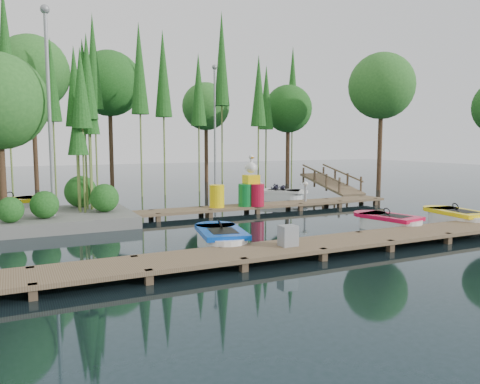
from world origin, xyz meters
name	(u,v)px	position (x,y,z in m)	size (l,w,h in m)	color
ground_plane	(233,226)	(0.00, 0.00, 0.00)	(90.00, 90.00, 0.00)	#1C2D34
near_dock	(308,246)	(0.00, -4.50, 0.23)	(18.00, 1.50, 0.50)	brown
far_dock	(229,208)	(1.00, 2.50, 0.23)	(15.00, 1.20, 0.50)	brown
island	(23,132)	(-6.30, 3.29, 3.18)	(6.20, 4.20, 6.75)	slate
tree_screen	(109,77)	(-2.04, 10.60, 6.12)	(34.42, 18.53, 10.31)	#462F1E
lamp_island	(49,99)	(-5.50, 2.50, 4.26)	(0.30, 0.30, 7.25)	gray
lamp_rear	(215,117)	(4.00, 11.00, 4.26)	(0.30, 0.30, 7.25)	gray
ramp	(331,183)	(9.00, 6.50, 0.59)	(1.50, 3.94, 1.49)	brown
boat_blue	(221,240)	(-1.71, -2.87, 0.24)	(1.61, 2.69, 0.85)	white
boat_red	(389,223)	(4.24, -2.86, 0.23)	(1.57, 2.56, 0.80)	white
boat_yellow_near	(457,219)	(6.91, -3.29, 0.25)	(1.39, 2.66, 0.86)	white
boat_yellow_far	(7,206)	(-6.93, 6.38, 0.30)	(3.09, 1.90, 1.44)	white
boat_white_far	(281,195)	(5.09, 5.30, 0.26)	(2.57, 2.38, 1.15)	white
utility_cabinet	(288,236)	(-0.61, -4.50, 0.55)	(0.42, 0.35, 0.51)	gray
yellow_barrel	(217,196)	(0.46, 2.50, 0.74)	(0.59, 0.59, 0.88)	yellow
drum_cluster	(252,191)	(1.95, 2.35, 0.90)	(1.19, 1.09, 2.05)	#0C742A
seagull_post	(305,188)	(4.61, 2.50, 0.88)	(0.54, 0.29, 0.87)	gray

